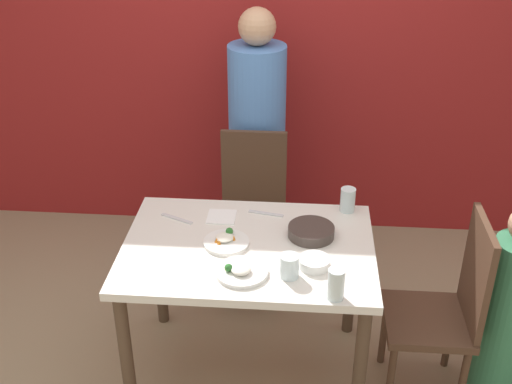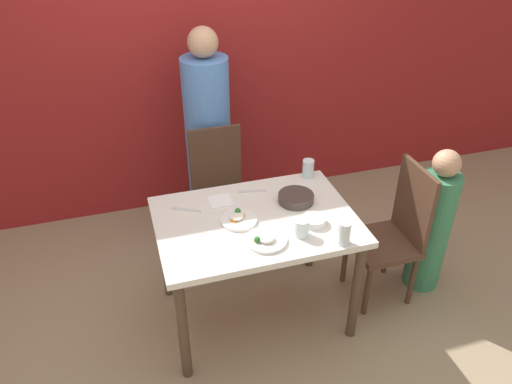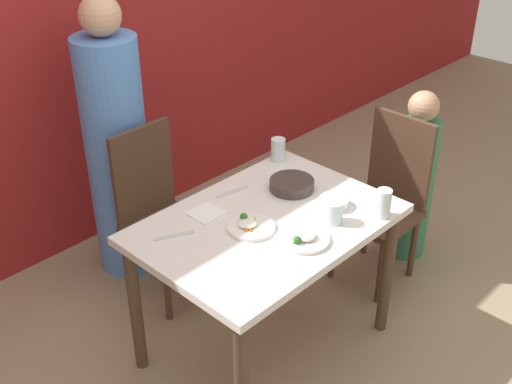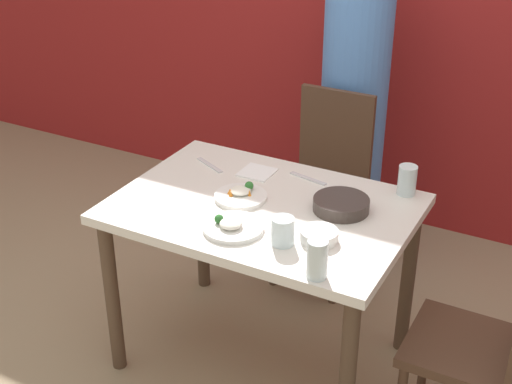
# 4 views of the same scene
# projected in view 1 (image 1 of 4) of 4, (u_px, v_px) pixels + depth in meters

# --- Properties ---
(ground_plane) EXTENTS (10.00, 10.00, 0.00)m
(ground_plane) POSITION_uv_depth(u_px,v_px,m) (249.00, 369.00, 3.33)
(ground_plane) COLOR #998466
(wall_back) EXTENTS (10.00, 0.06, 2.70)m
(wall_back) POSITION_uv_depth(u_px,v_px,m) (269.00, 34.00, 4.00)
(wall_back) COLOR maroon
(wall_back) RESTS_ON ground_plane
(dining_table) EXTENTS (1.16, 0.82, 0.77)m
(dining_table) POSITION_uv_depth(u_px,v_px,m) (248.00, 263.00, 3.01)
(dining_table) COLOR silver
(dining_table) RESTS_ON ground_plane
(chair_adult_spot) EXTENTS (0.40, 0.40, 0.97)m
(chair_adult_spot) POSITION_uv_depth(u_px,v_px,m) (252.00, 211.00, 3.76)
(chair_adult_spot) COLOR #4C3323
(chair_adult_spot) RESTS_ON ground_plane
(chair_child_spot) EXTENTS (0.40, 0.40, 0.97)m
(chair_child_spot) POSITION_uv_depth(u_px,v_px,m) (446.00, 307.00, 2.98)
(chair_child_spot) COLOR #4C3323
(chair_child_spot) RESTS_ON ground_plane
(person_adult) EXTENTS (0.34, 0.34, 1.61)m
(person_adult) POSITION_uv_depth(u_px,v_px,m) (257.00, 150.00, 3.93)
(person_adult) COLOR #5184D1
(person_adult) RESTS_ON ground_plane
(person_child) EXTENTS (0.24, 0.24, 1.06)m
(person_child) POSITION_uv_depth(u_px,v_px,m) (508.00, 313.00, 2.97)
(person_child) COLOR #387F56
(person_child) RESTS_ON ground_plane
(bowl_curry) EXTENTS (0.22, 0.22, 0.05)m
(bowl_curry) POSITION_uv_depth(u_px,v_px,m) (311.00, 231.00, 3.02)
(bowl_curry) COLOR #3D332D
(bowl_curry) RESTS_ON dining_table
(plate_rice_adult) EXTENTS (0.23, 0.23, 0.05)m
(plate_rice_adult) POSITION_uv_depth(u_px,v_px,m) (241.00, 271.00, 2.76)
(plate_rice_adult) COLOR white
(plate_rice_adult) RESTS_ON dining_table
(plate_rice_child) EXTENTS (0.21, 0.21, 0.05)m
(plate_rice_child) POSITION_uv_depth(u_px,v_px,m) (226.00, 241.00, 2.97)
(plate_rice_child) COLOR white
(plate_rice_child) RESTS_ON dining_table
(bowl_rice_small) EXTENTS (0.14, 0.14, 0.04)m
(bowl_rice_small) POSITION_uv_depth(u_px,v_px,m) (314.00, 262.00, 2.81)
(bowl_rice_small) COLOR white
(bowl_rice_small) RESTS_ON dining_table
(glass_water_tall) EXTENTS (0.08, 0.08, 0.10)m
(glass_water_tall) POSITION_uv_depth(u_px,v_px,m) (289.00, 266.00, 2.73)
(glass_water_tall) COLOR silver
(glass_water_tall) RESTS_ON dining_table
(glass_water_short) EXTENTS (0.07, 0.07, 0.14)m
(glass_water_short) POSITION_uv_depth(u_px,v_px,m) (336.00, 284.00, 2.59)
(glass_water_short) COLOR silver
(glass_water_short) RESTS_ON dining_table
(glass_water_center) EXTENTS (0.08, 0.08, 0.12)m
(glass_water_center) POSITION_uv_depth(u_px,v_px,m) (348.00, 200.00, 3.21)
(glass_water_center) COLOR silver
(glass_water_center) RESTS_ON dining_table
(napkin_folded) EXTENTS (0.14, 0.14, 0.01)m
(napkin_folded) POSITION_uv_depth(u_px,v_px,m) (222.00, 217.00, 3.18)
(napkin_folded) COLOR white
(napkin_folded) RESTS_ON dining_table
(fork_steel) EXTENTS (0.17, 0.10, 0.01)m
(fork_steel) POSITION_uv_depth(u_px,v_px,m) (177.00, 219.00, 3.17)
(fork_steel) COLOR silver
(fork_steel) RESTS_ON dining_table
(spoon_steel) EXTENTS (0.18, 0.06, 0.01)m
(spoon_steel) POSITION_uv_depth(u_px,v_px,m) (266.00, 213.00, 3.21)
(spoon_steel) COLOR silver
(spoon_steel) RESTS_ON dining_table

